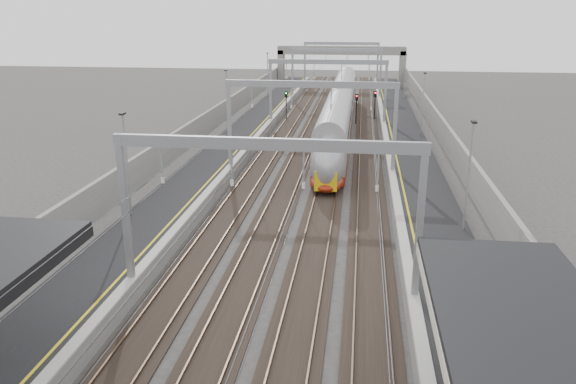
# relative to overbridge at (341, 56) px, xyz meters

# --- Properties ---
(platform_left) EXTENTS (4.00, 120.00, 1.00)m
(platform_left) POSITION_rel_overbridge_xyz_m (-8.00, -55.00, -4.81)
(platform_left) COLOR black
(platform_left) RESTS_ON ground
(platform_right) EXTENTS (4.00, 120.00, 1.00)m
(platform_right) POSITION_rel_overbridge_xyz_m (8.00, -55.00, -4.81)
(platform_right) COLOR black
(platform_right) RESTS_ON ground
(tracks) EXTENTS (11.40, 140.00, 0.20)m
(tracks) POSITION_rel_overbridge_xyz_m (0.00, -55.00, -5.26)
(tracks) COLOR black
(tracks) RESTS_ON ground
(overhead_line) EXTENTS (13.00, 140.00, 6.60)m
(overhead_line) POSITION_rel_overbridge_xyz_m (0.00, -48.38, 0.83)
(overhead_line) COLOR gray
(overhead_line) RESTS_ON platform_left
(overbridge) EXTENTS (22.00, 2.20, 6.90)m
(overbridge) POSITION_rel_overbridge_xyz_m (0.00, 0.00, 0.00)
(overbridge) COLOR slate
(overbridge) RESTS_ON ground
(wall_left) EXTENTS (0.30, 120.00, 3.20)m
(wall_left) POSITION_rel_overbridge_xyz_m (-11.20, -55.00, -3.71)
(wall_left) COLOR slate
(wall_left) RESTS_ON ground
(wall_right) EXTENTS (0.30, 120.00, 3.20)m
(wall_right) POSITION_rel_overbridge_xyz_m (11.20, -55.00, -3.71)
(wall_right) COLOR slate
(wall_right) RESTS_ON ground
(train) EXTENTS (2.52, 45.93, 3.99)m
(train) POSITION_rel_overbridge_xyz_m (1.50, -41.26, -3.34)
(train) COLOR maroon
(train) RESTS_ON ground
(signal_green) EXTENTS (0.32, 0.32, 3.48)m
(signal_green) POSITION_rel_overbridge_xyz_m (-5.20, -33.13, -2.89)
(signal_green) COLOR black
(signal_green) RESTS_ON ground
(signal_red_near) EXTENTS (0.32, 0.32, 3.48)m
(signal_red_near) POSITION_rel_overbridge_xyz_m (3.20, -34.49, -2.89)
(signal_red_near) COLOR black
(signal_red_near) RESTS_ON ground
(signal_red_far) EXTENTS (0.32, 0.32, 3.48)m
(signal_red_far) POSITION_rel_overbridge_xyz_m (5.40, -31.41, -2.89)
(signal_red_far) COLOR black
(signal_red_far) RESTS_ON ground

